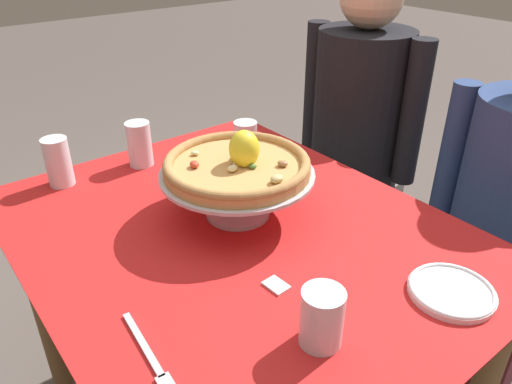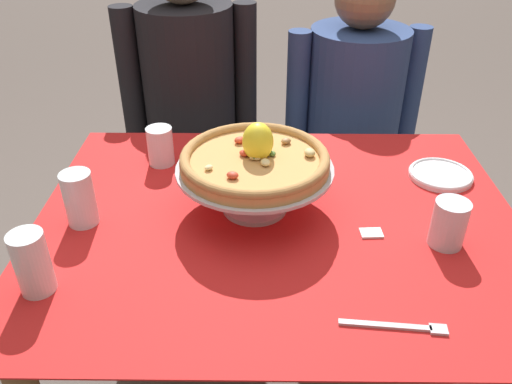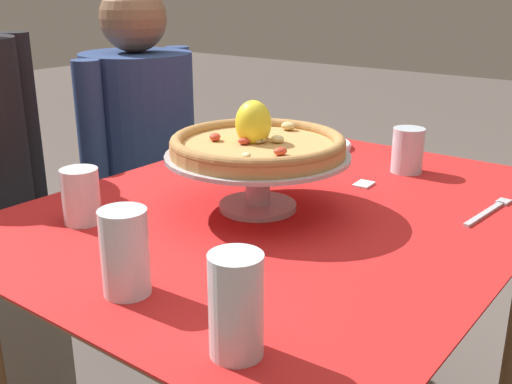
{
  "view_description": "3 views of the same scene",
  "coord_description": "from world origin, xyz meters",
  "views": [
    {
      "loc": [
        0.78,
        -0.55,
        1.36
      ],
      "look_at": [
        -0.08,
        0.12,
        0.74
      ],
      "focal_mm": 34.33,
      "sensor_mm": 36.0,
      "label": 1
    },
    {
      "loc": [
        -0.04,
        -1.01,
        1.44
      ],
      "look_at": [
        -0.05,
        0.05,
        0.76
      ],
      "focal_mm": 36.69,
      "sensor_mm": 36.0,
      "label": 2
    },
    {
      "loc": [
        -0.98,
        -0.66,
        1.15
      ],
      "look_at": [
        -0.08,
        0.03,
        0.76
      ],
      "focal_mm": 42.77,
      "sensor_mm": 36.0,
      "label": 3
    }
  ],
  "objects": [
    {
      "name": "water_glass_front_left",
      "position": [
        -0.48,
        -0.24,
        0.78
      ],
      "size": [
        0.07,
        0.07,
        0.13
      ],
      "color": "silver",
      "rests_on": "dining_table"
    },
    {
      "name": "dining_table",
      "position": [
        0.0,
        0.0,
        0.61
      ],
      "size": [
        1.15,
        0.91,
        0.72
      ],
      "color": "olive",
      "rests_on": "ground"
    },
    {
      "name": "water_glass_back_left",
      "position": [
        -0.32,
        0.27,
        0.77
      ],
      "size": [
        0.07,
        0.07,
        0.11
      ],
      "color": "white",
      "rests_on": "dining_table"
    },
    {
      "name": "side_plate",
      "position": [
        0.44,
        0.2,
        0.73
      ],
      "size": [
        0.17,
        0.17,
        0.02
      ],
      "color": "white",
      "rests_on": "dining_table"
    },
    {
      "name": "sugar_packet",
      "position": [
        0.21,
        -0.06,
        0.72
      ],
      "size": [
        0.05,
        0.04,
        0.0
      ],
      "primitive_type": "cube",
      "rotation": [
        0.0,
        0.0,
        0.06
      ],
      "color": "white",
      "rests_on": "dining_table"
    },
    {
      "name": "diner_right",
      "position": [
        0.3,
        0.78,
        0.56
      ],
      "size": [
        0.5,
        0.39,
        1.15
      ],
      "color": "maroon",
      "rests_on": "ground"
    },
    {
      "name": "dinner_fork",
      "position": [
        0.21,
        -0.34,
        0.72
      ],
      "size": [
        0.2,
        0.04,
        0.01
      ],
      "color": "#B7B7C1",
      "rests_on": "dining_table"
    },
    {
      "name": "water_glass_side_left",
      "position": [
        -0.45,
        -0.02,
        0.78
      ],
      "size": [
        0.07,
        0.07,
        0.13
      ],
      "color": "silver",
      "rests_on": "dining_table"
    },
    {
      "name": "water_glass_side_right",
      "position": [
        0.37,
        -0.09,
        0.76
      ],
      "size": [
        0.08,
        0.08,
        0.11
      ],
      "color": "silver",
      "rests_on": "dining_table"
    },
    {
      "name": "pizza_stand",
      "position": [
        -0.05,
        0.04,
        0.8
      ],
      "size": [
        0.37,
        0.37,
        0.12
      ],
      "color": "#B7B7C1",
      "rests_on": "dining_table"
    },
    {
      "name": "pizza",
      "position": [
        -0.05,
        0.05,
        0.86
      ],
      "size": [
        0.35,
        0.35,
        0.1
      ],
      "color": "tan",
      "rests_on": "pizza_stand"
    }
  ]
}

